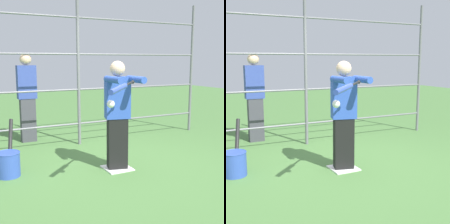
% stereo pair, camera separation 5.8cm
% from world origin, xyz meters
% --- Properties ---
extents(ground_plane, '(24.00, 24.00, 0.00)m').
position_xyz_m(ground_plane, '(0.00, 0.00, 0.00)').
color(ground_plane, '#4C7A3D').
extents(home_plate, '(0.40, 0.40, 0.02)m').
position_xyz_m(home_plate, '(0.00, 0.00, 0.01)').
color(home_plate, white).
rests_on(home_plate, ground).
extents(fence_backstop, '(5.63, 0.06, 2.85)m').
position_xyz_m(fence_backstop, '(0.00, -1.60, 1.43)').
color(fence_backstop, slate).
rests_on(fence_backstop, ground).
extents(batter, '(0.41, 0.62, 1.64)m').
position_xyz_m(batter, '(0.00, 0.02, 0.89)').
color(batter, black).
rests_on(batter, ground).
extents(baseball_bat_swinging, '(0.67, 0.63, 0.12)m').
position_xyz_m(baseball_bat_swinging, '(0.38, 0.79, 1.32)').
color(baseball_bat_swinging, black).
extents(softball_in_flight, '(0.10, 0.10, 0.10)m').
position_xyz_m(softball_in_flight, '(0.47, 0.72, 1.13)').
color(softball_in_flight, white).
extents(bat_bucket, '(0.75, 0.90, 0.73)m').
position_xyz_m(bat_bucket, '(1.55, -0.44, 0.20)').
color(bat_bucket, '#3351B2').
rests_on(bat_bucket, ground).
extents(bystander_behind_fence, '(0.37, 0.23, 1.78)m').
position_xyz_m(bystander_behind_fence, '(0.85, -2.28, 0.93)').
color(bystander_behind_fence, '#3F3F47').
rests_on(bystander_behind_fence, ground).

